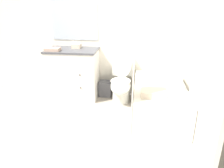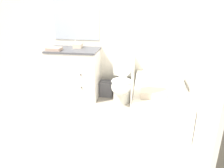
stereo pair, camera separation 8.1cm
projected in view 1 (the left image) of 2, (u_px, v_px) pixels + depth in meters
The scene contains 12 objects.
ground_plane at pixel (99, 145), 2.74m from camera, with size 14.00×14.00×0.00m, color gray.
wall_back at pixel (115, 27), 3.86m from camera, with size 8.00×0.06×2.50m.
wall_right at pixel (197, 36), 2.91m from camera, with size 0.05×2.69×2.50m.
vanity_cabinet at pixel (73, 73), 3.97m from camera, with size 0.90×0.57×0.89m.
sink_faucet at pixel (75, 45), 3.97m from camera, with size 0.14×0.12×0.12m.
toilet at pixel (121, 81), 3.82m from camera, with size 0.36×0.69×0.88m.
bathtub at pixel (159, 99), 3.42m from camera, with size 0.77×1.50×0.48m.
shower_curtain at pixel (134, 64), 2.79m from camera, with size 0.02×0.49×1.86m.
wastebasket at pixel (105, 88), 4.09m from camera, with size 0.23×0.20×0.29m.
tissue_box at pixel (76, 46), 3.89m from camera, with size 0.15×0.15×0.10m.
hand_towel_folded at pixel (53, 49), 3.69m from camera, with size 0.25×0.17×0.05m.
bath_towel_folded at pixel (154, 93), 2.93m from camera, with size 0.34×0.23×0.09m.
Camera 1 is at (0.45, -2.23, 1.72)m, focal length 35.00 mm.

